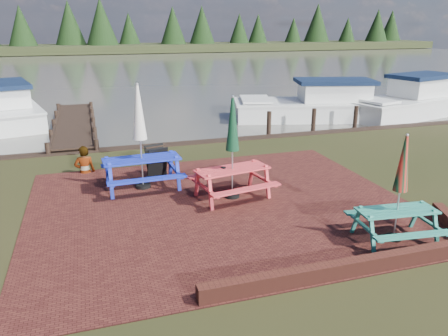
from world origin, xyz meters
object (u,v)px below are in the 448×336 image
boat_near (318,106)px  picnic_table_blue (141,153)px  picnic_table_teal (398,205)px  picnic_table_red (232,164)px  boat_jetty (5,109)px  chalkboard (157,162)px  boat_far (411,103)px  jetty (74,123)px  person (83,147)px

boat_near → picnic_table_blue: bearing=143.8°
picnic_table_teal → picnic_table_red: 3.98m
picnic_table_blue → boat_jetty: (-4.91, 11.17, -0.54)m
chalkboard → picnic_table_teal: bearing=-68.3°
picnic_table_teal → boat_far: (9.65, 11.22, -0.30)m
picnic_table_teal → boat_near: bearing=73.9°
picnic_table_red → picnic_table_blue: bearing=136.5°
boat_jetty → jetty: bearing=-55.2°
picnic_table_red → chalkboard: size_ratio=2.74×
boat_jetty → boat_far: 19.57m
picnic_table_blue → jetty: 8.71m
chalkboard → person: person is taller
boat_jetty → boat_near: bearing=-28.3°
boat_jetty → boat_near: 14.76m
picnic_table_red → boat_far: 14.53m
boat_jetty → boat_far: (19.06, -4.46, 0.03)m
picnic_table_teal → boat_jetty: bearing=127.1°
chalkboard → person: 2.26m
boat_near → person: bearing=132.9°
picnic_table_teal → chalkboard: size_ratio=2.36×
picnic_table_blue → chalkboard: bearing=52.5°
picnic_table_blue → person: size_ratio=1.70×
picnic_table_blue → person: (-1.48, 1.77, -0.16)m
picnic_table_teal → picnic_table_red: bearing=133.7°
jetty → boat_near: 11.29m
picnic_table_blue → boat_near: (9.38, 7.46, -0.55)m
picnic_table_red → jetty: bearing=101.5°
boat_near → picnic_table_red: bearing=155.6°
picnic_table_teal → chalkboard: 6.58m
picnic_table_teal → chalkboard: picnic_table_teal is taller
picnic_table_red → person: (-3.55, 3.12, -0.08)m
picnic_table_red → picnic_table_blue: (-2.07, 1.36, 0.07)m
picnic_table_blue → person: bearing=127.3°
boat_far → picnic_table_red: bearing=109.5°
picnic_table_blue → chalkboard: picnic_table_blue is taller
picnic_table_red → jetty: 10.61m
jetty → boat_far: boat_far is taller
jetty → person: bearing=-86.7°
boat_near → person: boat_near is taller
picnic_table_teal → jetty: bearing=122.2°
picnic_table_red → picnic_table_teal: bearing=-62.7°
picnic_table_teal → chalkboard: bearing=133.6°
picnic_table_teal → boat_jetty: (-9.41, 15.68, -0.34)m
picnic_table_blue → boat_far: bearing=22.7°
picnic_table_red → boat_near: size_ratio=0.32×
picnic_table_red → boat_near: picnic_table_red is taller
person → boat_jetty: bearing=-66.9°
chalkboard → jetty: (-2.35, 7.77, -0.37)m
boat_near → person: size_ratio=4.97×
boat_far → person: boat_far is taller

